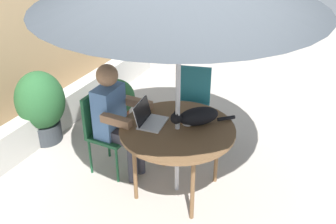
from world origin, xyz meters
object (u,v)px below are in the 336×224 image
at_px(person_seated, 115,115).
at_px(potted_plant_near_fence, 41,105).
at_px(patio_table, 177,133).
at_px(cat, 196,117).
at_px(chair_empty, 192,99).
at_px(chair_occupied, 104,125).
at_px(laptop, 148,117).
at_px(potted_plant_by_chair, 115,101).

height_order(person_seated, potted_plant_near_fence, person_seated).
distance_m(patio_table, cat, 0.24).
distance_m(chair_empty, cat, 0.97).
bearing_deg(person_seated, chair_occupied, 90.00).
bearing_deg(laptop, chair_empty, -1.41).
height_order(patio_table, chair_occupied, chair_occupied).
xyz_separation_m(chair_empty, laptop, (-1.02, 0.03, 0.27)).
bearing_deg(laptop, potted_plant_near_fence, 84.38).
xyz_separation_m(chair_occupied, person_seated, (0.00, -0.16, 0.17)).
relative_size(laptop, cat, 0.65).
xyz_separation_m(chair_empty, person_seated, (-0.98, 0.43, 0.17)).
relative_size(chair_occupied, laptop, 2.74).
relative_size(laptop, potted_plant_by_chair, 0.51).
distance_m(chair_empty, potted_plant_by_chair, 1.00).
bearing_deg(person_seated, laptop, -95.86).
height_order(patio_table, chair_empty, chair_empty).
xyz_separation_m(potted_plant_near_fence, potted_plant_by_chair, (0.67, -0.59, -0.13)).
bearing_deg(patio_table, potted_plant_by_chair, 57.85).
bearing_deg(potted_plant_by_chair, laptop, -131.06).
bearing_deg(potted_plant_near_fence, cat, -88.99).
bearing_deg(potted_plant_near_fence, chair_empty, -60.91).
bearing_deg(chair_occupied, chair_empty, -30.91).
height_order(chair_empty, laptop, laptop).
bearing_deg(chair_occupied, cat, -81.67).
xyz_separation_m(patio_table, cat, (0.14, -0.13, 0.14)).
bearing_deg(patio_table, laptop, 97.86).
bearing_deg(patio_table, person_seated, 90.00).
bearing_deg(chair_occupied, person_seated, -90.00).
relative_size(cat, potted_plant_by_chair, 0.79).
height_order(person_seated, potted_plant_by_chair, person_seated).
bearing_deg(potted_plant_by_chair, patio_table, -122.15).
distance_m(patio_table, chair_occupied, 0.87).
xyz_separation_m(chair_occupied, cat, (0.14, -0.98, 0.29)).
bearing_deg(chair_empty, laptop, 178.59).
bearing_deg(potted_plant_near_fence, laptop, -95.62).
distance_m(chair_empty, potted_plant_near_fence, 1.79).
relative_size(chair_occupied, potted_plant_near_fence, 1.00).
xyz_separation_m(laptop, cat, (0.19, -0.42, 0.02)).
distance_m(person_seated, potted_plant_near_fence, 1.16).
height_order(chair_empty, potted_plant_near_fence, chair_empty).
height_order(person_seated, cat, person_seated).
bearing_deg(chair_empty, cat, -154.37).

